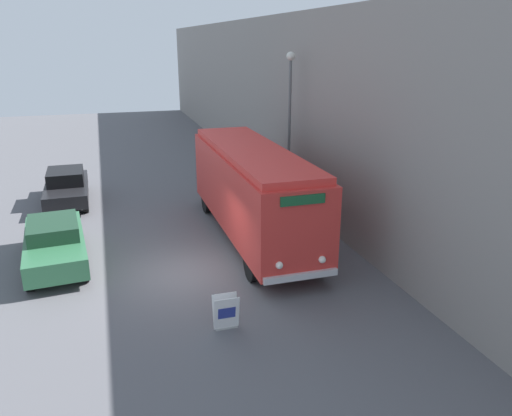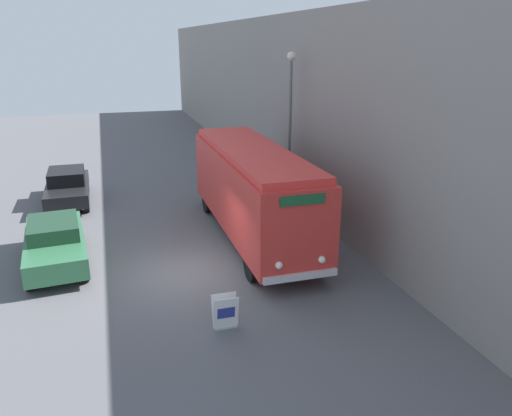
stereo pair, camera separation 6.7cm
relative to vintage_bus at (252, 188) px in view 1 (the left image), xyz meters
The scene contains 7 objects.
ground_plane 4.26m from the vintage_bus, 140.92° to the right, with size 80.00×80.00×0.00m, color #56565B.
building_wall_right 8.57m from the vintage_bus, 66.74° to the left, with size 0.30×60.00×8.30m.
vintage_bus is the anchor object (origin of this frame).
sign_board 6.53m from the vintage_bus, 112.93° to the right, with size 0.66×0.35×0.93m.
streetlamp 4.49m from the vintage_bus, 48.87° to the left, with size 0.36×0.36×6.71m.
parked_car_near 7.07m from the vintage_bus, behind, with size 2.23×4.90×1.49m.
parked_car_mid 9.66m from the vintage_bus, 136.19° to the left, with size 1.91×4.74×1.54m.
Camera 1 is at (-2.14, -14.55, 7.12)m, focal length 35.00 mm.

